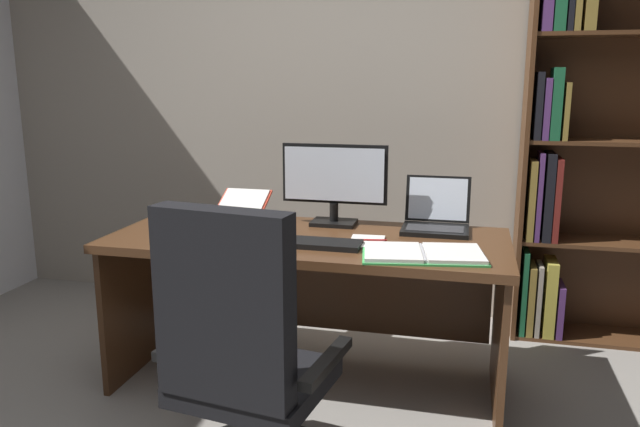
# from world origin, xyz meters

# --- Properties ---
(wall_back) EXTENTS (5.33, 0.12, 2.66)m
(wall_back) POSITION_xyz_m (0.00, 1.94, 1.33)
(wall_back) COLOR #A89E8E
(wall_back) RESTS_ON ground
(desk) EXTENTS (1.84, 0.77, 0.74)m
(desk) POSITION_xyz_m (0.02, 0.88, 0.55)
(desk) COLOR #4C2D19
(desk) RESTS_ON ground
(bookshelf) EXTENTS (0.94, 0.31, 2.26)m
(bookshelf) POSITION_xyz_m (1.36, 1.72, 1.12)
(bookshelf) COLOR #4C2D19
(bookshelf) RESTS_ON ground
(office_chair) EXTENTS (0.66, 0.60, 1.07)m
(office_chair) POSITION_xyz_m (0.00, -0.03, 0.45)
(office_chair) COLOR black
(office_chair) RESTS_ON ground
(monitor) EXTENTS (0.53, 0.16, 0.40)m
(monitor) POSITION_xyz_m (0.09, 1.06, 0.95)
(monitor) COLOR black
(monitor) RESTS_ON desk
(laptop) EXTENTS (0.32, 0.29, 0.25)m
(laptop) POSITION_xyz_m (0.59, 1.07, 0.80)
(laptop) COLOR black
(laptop) RESTS_ON desk
(keyboard) EXTENTS (0.42, 0.15, 0.02)m
(keyboard) POSITION_xyz_m (0.09, 0.64, 0.75)
(keyboard) COLOR black
(keyboard) RESTS_ON desk
(computer_mouse) EXTENTS (0.06, 0.10, 0.04)m
(computer_mouse) POSITION_xyz_m (-0.21, 0.64, 0.76)
(computer_mouse) COLOR black
(computer_mouse) RESTS_ON desk
(reading_stand_with_book) EXTENTS (0.26, 0.26, 0.13)m
(reading_stand_with_book) POSITION_xyz_m (-0.42, 1.12, 0.81)
(reading_stand_with_book) COLOR black
(reading_stand_with_book) RESTS_ON desk
(open_binder) EXTENTS (0.54, 0.36, 0.02)m
(open_binder) POSITION_xyz_m (0.57, 0.59, 0.75)
(open_binder) COLOR green
(open_binder) RESTS_ON desk
(notepad) EXTENTS (0.16, 0.22, 0.01)m
(notepad) POSITION_xyz_m (0.30, 0.75, 0.75)
(notepad) COLOR silver
(notepad) RESTS_ON desk
(pen) EXTENTS (0.14, 0.03, 0.01)m
(pen) POSITION_xyz_m (0.32, 0.75, 0.76)
(pen) COLOR maroon
(pen) RESTS_ON notepad
(coffee_mug) EXTENTS (0.08, 0.08, 0.09)m
(coffee_mug) POSITION_xyz_m (-0.69, 0.89, 0.79)
(coffee_mug) COLOR silver
(coffee_mug) RESTS_ON desk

